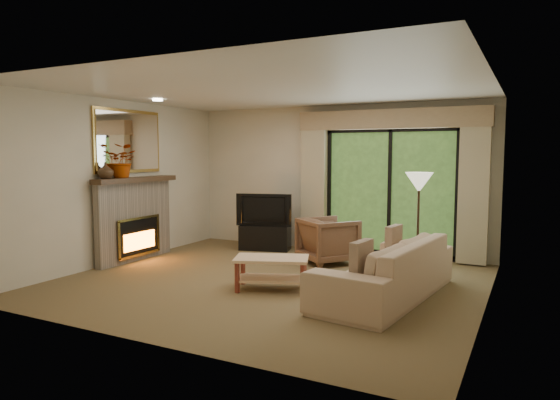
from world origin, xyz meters
The scene contains 22 objects.
floor centered at (0.00, 0.00, 0.00)m, with size 5.50×5.50×0.00m, color brown.
ceiling centered at (0.00, 0.00, 2.60)m, with size 5.50×5.50×0.00m, color silver.
wall_back centered at (0.00, 2.50, 1.30)m, with size 5.00×5.00×0.00m, color beige.
wall_front centered at (0.00, -2.50, 1.30)m, with size 5.00×5.00×0.00m, color beige.
wall_left centered at (-2.75, 0.00, 1.30)m, with size 5.00×5.00×0.00m, color beige.
wall_right centered at (2.75, 0.00, 1.30)m, with size 5.00×5.00×0.00m, color beige.
fireplace centered at (-2.63, 0.20, 0.69)m, with size 0.24×1.70×1.37m, color gray, non-canonical shape.
mirror centered at (-2.71, 0.20, 1.95)m, with size 0.07×1.45×1.02m, color #B39045, non-canonical shape.
sliding_door centered at (1.00, 2.45, 1.10)m, with size 2.26×0.10×2.16m, color black, non-canonical shape.
curtain_left centered at (-0.35, 2.34, 1.20)m, with size 0.45×0.18×2.35m, color tan.
curtain_right centered at (2.35, 2.34, 1.20)m, with size 0.45×0.18×2.35m, color tan.
cornice centered at (1.00, 2.36, 2.32)m, with size 3.20×0.24×0.32m, color #947A5A.
media_console centered at (-1.15, 1.95, 0.22)m, with size 0.90×0.40×0.45m, color black.
tv centered at (-1.15, 1.95, 0.74)m, with size 1.01×0.13×0.58m, color black.
armchair centered at (0.28, 1.45, 0.37)m, with size 0.78×0.80×0.73m, color brown.
sofa centered at (1.61, -0.01, 0.36)m, with size 2.43×0.95×0.71m, color tan.
pillow_near centered at (1.53, -0.71, 0.60)m, with size 0.11×0.41×0.41m, color #4F3025.
pillow_far centered at (1.53, 0.69, 0.59)m, with size 0.10×0.39×0.39m, color #4F3025.
coffee_table centered at (0.21, -0.34, 0.21)m, with size 0.94×0.52×0.42m, color #E5B98A, non-canonical shape.
floor_lamp centered at (1.71, 1.36, 0.74)m, with size 0.40×0.40×1.48m, color beige, non-canonical shape.
vase centered at (-2.61, -0.41, 1.49)m, with size 0.24×0.24×0.25m, color #3C2818.
branches centered at (-2.61, -0.05, 1.64)m, with size 0.48×0.41×0.53m, color #973608.
Camera 1 is at (3.19, -5.92, 1.76)m, focal length 32.00 mm.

